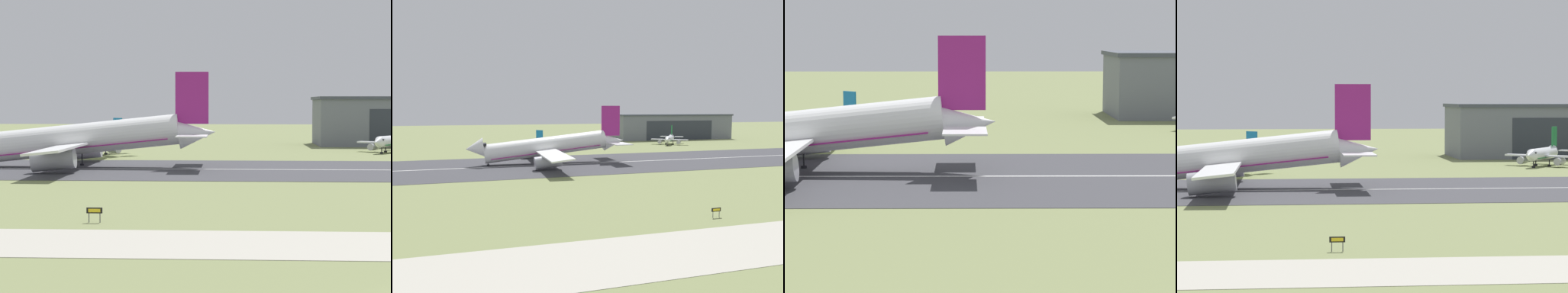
# 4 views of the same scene
# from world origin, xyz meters

# --- Properties ---
(runway_strip) EXTENTS (493.74, 44.60, 0.06)m
(runway_strip) POSITION_xyz_m (0.00, 95.17, 0.03)
(runway_strip) COLOR #3D3D42
(runway_strip) RESTS_ON ground_plane
(runway_centreline) EXTENTS (444.37, 0.70, 0.01)m
(runway_centreline) POSITION_xyz_m (0.00, 95.17, 0.07)
(runway_centreline) COLOR silver
(runway_centreline) RESTS_ON runway_strip
(airplane_landing) EXTENTS (52.00, 57.40, 18.64)m
(airplane_landing) POSITION_xyz_m (-42.41, 98.90, 5.38)
(airplane_landing) COLOR white
(airplane_landing) RESTS_ON ground_plane
(airplane_parked_west) EXTENTS (18.56, 18.62, 9.12)m
(airplane_parked_west) POSITION_xyz_m (-45.22, 134.80, 2.65)
(airplane_parked_west) COLOR silver
(airplane_parked_west) RESTS_ON ground_plane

